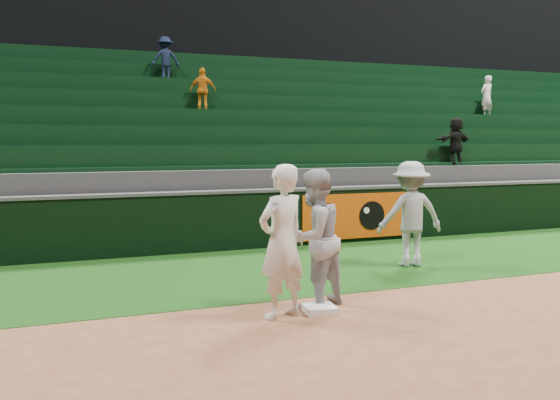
# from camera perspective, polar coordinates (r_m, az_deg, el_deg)

# --- Properties ---
(ground) EXTENTS (70.00, 70.00, 0.00)m
(ground) POSITION_cam_1_polar(r_m,az_deg,el_deg) (8.38, 5.39, -10.30)
(ground) COLOR brown
(ground) RESTS_ON ground
(foul_grass) EXTENTS (36.00, 4.20, 0.01)m
(foul_grass) POSITION_cam_1_polar(r_m,az_deg,el_deg) (11.06, -1.80, -6.40)
(foul_grass) COLOR #10380E
(foul_grass) RESTS_ON ground
(upper_deck) EXTENTS (40.00, 12.00, 12.00)m
(upper_deck) POSITION_cam_1_polar(r_m,az_deg,el_deg) (25.17, -13.58, 13.80)
(upper_deck) COLOR black
(upper_deck) RESTS_ON ground
(first_base) EXTENTS (0.45, 0.45, 0.09)m
(first_base) POSITION_cam_1_polar(r_m,az_deg,el_deg) (8.41, 3.63, -9.91)
(first_base) COLOR white
(first_base) RESTS_ON ground
(first_baseman) EXTENTS (0.84, 0.70, 1.98)m
(first_baseman) POSITION_cam_1_polar(r_m,az_deg,el_deg) (7.97, 0.17, -3.81)
(first_baseman) COLOR white
(first_baseman) RESTS_ON ground
(baserunner) EXTENTS (1.14, 1.04, 1.89)m
(baserunner) POSITION_cam_1_polar(r_m,az_deg,el_deg) (8.53, 3.13, -3.51)
(baserunner) COLOR #A4A6AF
(baserunner) RESTS_ON ground
(base_coach) EXTENTS (1.32, 0.88, 1.90)m
(base_coach) POSITION_cam_1_polar(r_m,az_deg,el_deg) (11.49, 11.84, -1.25)
(base_coach) COLOR #A2A6B0
(base_coach) RESTS_ON foul_grass
(field_wall) EXTENTS (36.00, 0.45, 1.25)m
(field_wall) POSITION_cam_1_polar(r_m,az_deg,el_deg) (13.02, -5.03, -1.81)
(field_wall) COLOR black
(field_wall) RESTS_ON ground
(stadium_seating) EXTENTS (36.00, 5.95, 5.11)m
(stadium_seating) POSITION_cam_1_polar(r_m,az_deg,el_deg) (16.57, -8.95, 3.40)
(stadium_seating) COLOR #333335
(stadium_seating) RESTS_ON ground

